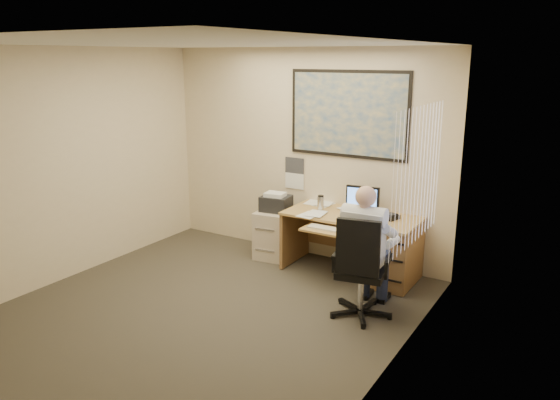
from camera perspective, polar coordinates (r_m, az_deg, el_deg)
The scene contains 8 objects.
room_shell at distance 5.32m, azimuth -9.22°, elevation 1.16°, with size 4.00×4.50×2.70m.
desk at distance 6.57m, azimuth 10.18°, elevation -4.53°, with size 1.60×0.97×1.07m.
world_map at distance 6.77m, azimuth 7.12°, elevation 8.88°, with size 1.56×0.03×1.06m, color #1E4C93.
wall_calendar at distance 7.25m, azimuth 1.53°, elevation 2.81°, with size 0.28×0.01×0.42m, color white.
window_blinds at distance 5.03m, azimuth 14.37°, elevation 2.43°, with size 0.06×1.40×1.30m, color silver, non-canonical shape.
filing_cabinet at distance 7.20m, azimuth -0.41°, elevation -3.07°, with size 0.52×0.59×0.88m.
office_chair at distance 5.65m, azimuth 8.18°, elevation -9.03°, with size 0.76×0.76×1.09m.
person at distance 5.58m, azimuth 8.74°, elevation -5.36°, with size 0.56×0.80×1.36m, color silver, non-canonical shape.
Camera 1 is at (3.38, -3.91, 2.59)m, focal length 35.00 mm.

